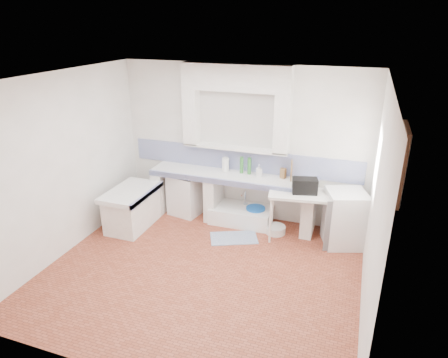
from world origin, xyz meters
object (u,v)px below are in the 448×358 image
(stove, at_px, (186,194))
(sink, at_px, (241,215))
(side_table, at_px, (299,216))
(fridge, at_px, (344,218))

(stove, xyz_separation_m, sink, (1.11, -0.02, -0.26))
(stove, height_order, side_table, stove)
(stove, height_order, fridge, fridge)
(sink, distance_m, fridge, 1.84)
(side_table, distance_m, fridge, 0.73)
(stove, bearing_deg, fridge, 7.03)
(sink, xyz_separation_m, side_table, (1.08, -0.24, 0.29))
(fridge, bearing_deg, sink, 155.70)
(stove, xyz_separation_m, side_table, (2.19, -0.26, 0.03))
(sink, height_order, side_table, side_table)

